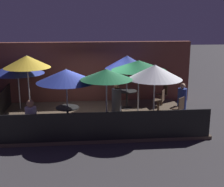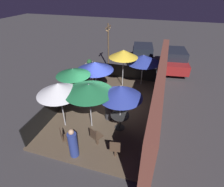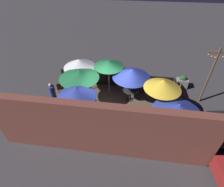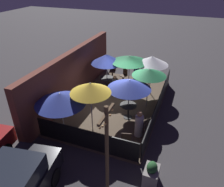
# 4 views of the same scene
# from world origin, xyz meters

# --- Properties ---
(ground_plane) EXTENTS (60.00, 60.00, 0.00)m
(ground_plane) POSITION_xyz_m (0.00, 0.00, 0.00)
(ground_plane) COLOR #383538
(patio_deck) EXTENTS (7.63, 4.81, 0.12)m
(patio_deck) POSITION_xyz_m (0.00, 0.00, 0.06)
(patio_deck) COLOR brown
(patio_deck) RESTS_ON ground_plane
(building_wall) EXTENTS (9.23, 0.36, 2.87)m
(building_wall) POSITION_xyz_m (0.00, 2.63, 1.43)
(building_wall) COLOR brown
(building_wall) RESTS_ON ground_plane
(fence_front) EXTENTS (7.43, 0.05, 0.95)m
(fence_front) POSITION_xyz_m (0.00, -2.36, 0.59)
(fence_front) COLOR black
(fence_front) RESTS_ON patio_deck
(fence_side_left) EXTENTS (0.05, 4.61, 0.95)m
(fence_side_left) POSITION_xyz_m (-3.77, 0.00, 0.59)
(fence_side_left) COLOR black
(fence_side_left) RESTS_ON patio_deck
(patio_umbrella_0) EXTENTS (1.89, 1.89, 2.29)m
(patio_umbrella_0) POSITION_xyz_m (1.42, 1.13, 2.14)
(patio_umbrella_0) COLOR #B2B2B7
(patio_umbrella_0) RESTS_ON patio_deck
(patio_umbrella_1) EXTENTS (2.11, 2.11, 2.13)m
(patio_umbrella_1) POSITION_xyz_m (-1.04, -1.01, 2.01)
(patio_umbrella_1) COLOR #B2B2B7
(patio_umbrella_1) RESTS_ON patio_deck
(patio_umbrella_2) EXTENTS (1.79, 1.79, 2.46)m
(patio_umbrella_2) POSITION_xyz_m (-2.57, 0.26, 2.34)
(patio_umbrella_2) COLOR #B2B2B7
(patio_umbrella_2) RESTS_ON patio_deck
(patio_umbrella_3) EXTENTS (1.76, 1.76, 2.22)m
(patio_umbrella_3) POSITION_xyz_m (0.32, -1.65, 2.16)
(patio_umbrella_3) COLOR #B2B2B7
(patio_umbrella_3) RESTS_ON patio_deck
(patio_umbrella_4) EXTENTS (2.23, 2.23, 2.06)m
(patio_umbrella_4) POSITION_xyz_m (-3.18, 1.42, 1.93)
(patio_umbrella_4) COLOR #B2B2B7
(patio_umbrella_4) RESTS_ON patio_deck
(patio_umbrella_5) EXTENTS (2.12, 2.12, 2.28)m
(patio_umbrella_5) POSITION_xyz_m (1.68, -0.20, 2.21)
(patio_umbrella_5) COLOR #B2B2B7
(patio_umbrella_5) RESTS_ON patio_deck
(patio_umbrella_6) EXTENTS (1.90, 1.90, 2.30)m
(patio_umbrella_6) POSITION_xyz_m (2.01, -1.44, 2.17)
(patio_umbrella_6) COLOR #B2B2B7
(patio_umbrella_6) RESTS_ON patio_deck
(dining_table_0) EXTENTS (0.86, 0.86, 0.78)m
(dining_table_0) POSITION_xyz_m (1.42, 1.13, 0.73)
(dining_table_0) COLOR black
(dining_table_0) RESTS_ON patio_deck
(dining_table_1) EXTENTS (0.83, 0.83, 0.75)m
(dining_table_1) POSITION_xyz_m (-1.04, -1.01, 0.71)
(dining_table_1) COLOR black
(dining_table_1) RESTS_ON patio_deck
(patio_chair_0) EXTENTS (0.49, 0.49, 0.90)m
(patio_chair_0) POSITION_xyz_m (-3.21, -1.60, 0.61)
(patio_chair_0) COLOR #4C3828
(patio_chair_0) RESTS_ON patio_deck
(patio_chair_1) EXTENTS (0.57, 0.57, 0.94)m
(patio_chair_1) POSITION_xyz_m (3.15, -0.73, 0.64)
(patio_chair_1) COLOR #4C3828
(patio_chair_1) RESTS_ON patio_deck
(patio_chair_2) EXTENTS (0.54, 0.54, 0.94)m
(patio_chair_2) POSITION_xyz_m (2.73, 0.44, 0.64)
(patio_chair_2) COLOR #4C3828
(patio_chair_2) RESTS_ON patio_deck
(patio_chair_3) EXTENTS (0.46, 0.46, 0.95)m
(patio_chair_3) POSITION_xyz_m (3.10, 1.39, 0.65)
(patio_chair_3) COLOR #4C3828
(patio_chair_3) RESTS_ON patio_deck
(patron_0) EXTENTS (0.42, 0.42, 1.24)m
(patron_0) POSITION_xyz_m (0.90, 0.42, 0.67)
(patron_0) COLOR #333338
(patron_0) RESTS_ON patio_deck
(patron_1) EXTENTS (0.46, 0.46, 1.29)m
(patron_1) POSITION_xyz_m (-2.19, -1.86, 0.70)
(patron_1) COLOR silver
(patron_1) RESTS_ON patio_deck
(patron_2) EXTENTS (0.48, 0.48, 1.35)m
(patron_2) POSITION_xyz_m (3.45, -0.19, 0.73)
(patron_2) COLOR navy
(patron_2) RESTS_ON patio_deck
(planter_box) EXTENTS (0.72, 0.50, 0.95)m
(planter_box) POSITION_xyz_m (-4.41, -2.91, 0.43)
(planter_box) COLOR gray
(planter_box) RESTS_ON ground_plane
(light_post) EXTENTS (1.10, 0.12, 3.51)m
(light_post) POSITION_xyz_m (-5.31, -1.60, 1.98)
(light_post) COLOR brown
(light_post) RESTS_ON ground_plane
(parked_car_0) EXTENTS (4.19, 2.30, 1.62)m
(parked_car_0) POSITION_xyz_m (-7.04, 0.88, 0.84)
(parked_car_0) COLOR black
(parked_car_0) RESTS_ON ground_plane
(parked_car_1) EXTENTS (4.14, 2.20, 1.62)m
(parked_car_1) POSITION_xyz_m (-6.62, 3.48, 0.84)
(parked_car_1) COLOR maroon
(parked_car_1) RESTS_ON ground_plane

